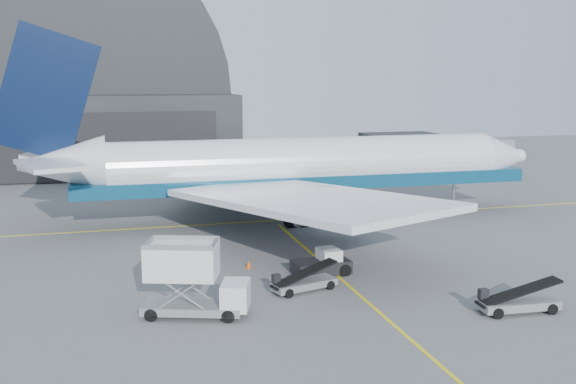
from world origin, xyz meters
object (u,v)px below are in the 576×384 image
object	(u,v)px
catering_truck	(192,280)
pushback_tug	(323,264)
airliner	(288,167)
belt_loader_a	(303,283)
belt_loader_b	(517,302)

from	to	relation	value
catering_truck	pushback_tug	distance (m)	12.11
airliner	belt_loader_a	bearing A→B (deg)	-102.39
airliner	pushback_tug	xyz separation A→B (m)	(-2.35, -18.69, -4.74)
pushback_tug	belt_loader_b	distance (m)	14.11
catering_truck	belt_loader_b	size ratio (longest dim) A/B	1.27
airliner	belt_loader_b	distance (m)	30.59
pushback_tug	belt_loader_a	xyz separation A→B (m)	(-2.49, -3.35, -0.15)
pushback_tug	belt_loader_a	distance (m)	4.18
catering_truck	belt_loader_a	xyz separation A→B (m)	(7.88, 2.72, -1.67)
belt_loader_b	catering_truck	bearing A→B (deg)	170.21
airliner	catering_truck	size ratio (longest dim) A/B	8.12
catering_truck	belt_loader_a	distance (m)	8.50
airliner	pushback_tug	bearing A→B (deg)	-97.17
belt_loader_a	pushback_tug	bearing A→B (deg)	37.35
belt_loader_a	catering_truck	bearing A→B (deg)	-177.02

